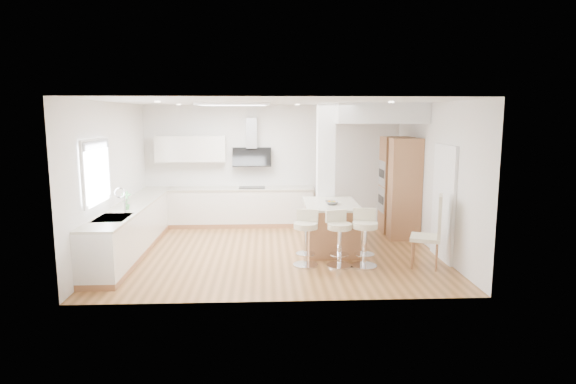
{
  "coord_description": "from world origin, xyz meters",
  "views": [
    {
      "loc": [
        -0.18,
        -8.86,
        2.55
      ],
      "look_at": [
        0.25,
        0.4,
        1.08
      ],
      "focal_mm": 30.0,
      "sensor_mm": 36.0,
      "label": 1
    }
  ],
  "objects": [
    {
      "name": "bar_stool_c",
      "position": [
        1.49,
        -1.0,
        0.56
      ],
      "size": [
        0.49,
        0.49,
        0.99
      ],
      "rotation": [
        0.0,
        0.0,
        -0.11
      ],
      "color": "silver",
      "rests_on": "ground"
    },
    {
      "name": "ground",
      "position": [
        0.0,
        0.0,
        0.0
      ],
      "size": [
        6.0,
        6.0,
        0.0
      ],
      "primitive_type": "plane",
      "color": "#AB733F",
      "rests_on": "ground"
    },
    {
      "name": "peninsula",
      "position": [
        1.05,
        0.08,
        0.46
      ],
      "size": [
        1.02,
        1.52,
        0.98
      ],
      "rotation": [
        0.0,
        0.0,
        -0.02
      ],
      "color": "#A36E46",
      "rests_on": "ground"
    },
    {
      "name": "wall_right",
      "position": [
        3.0,
        0.0,
        1.4
      ],
      "size": [
        0.04,
        5.0,
        2.8
      ],
      "primitive_type": "cube",
      "color": "white",
      "rests_on": "ground"
    },
    {
      "name": "doorway_right",
      "position": [
        2.97,
        -0.6,
        1.0
      ],
      "size": [
        0.05,
        1.0,
        2.1
      ],
      "color": "#433D34",
      "rests_on": "ground"
    },
    {
      "name": "soffit",
      "position": [
        2.1,
        1.4,
        2.6
      ],
      "size": [
        1.78,
        2.2,
        0.4
      ],
      "color": "silver",
      "rests_on": "ground"
    },
    {
      "name": "oven_column",
      "position": [
        2.68,
        1.23,
        1.05
      ],
      "size": [
        0.63,
        1.21,
        2.1
      ],
      "color": "#A36E46",
      "rests_on": "ground"
    },
    {
      "name": "dining_chair",
      "position": [
        2.61,
        -1.11,
        0.67
      ],
      "size": [
        0.63,
        0.63,
        1.26
      ],
      "rotation": [
        0.0,
        0.0,
        -0.37
      ],
      "color": "beige",
      "rests_on": "ground"
    },
    {
      "name": "bar_stool_b",
      "position": [
        1.06,
        -0.96,
        0.54
      ],
      "size": [
        0.53,
        0.53,
        0.96
      ],
      "rotation": [
        0.0,
        0.0,
        0.28
      ],
      "color": "silver",
      "rests_on": "ground"
    },
    {
      "name": "counter_back",
      "position": [
        -0.91,
        2.22,
        0.7
      ],
      "size": [
        3.62,
        0.63,
        2.5
      ],
      "color": "#A36E46",
      "rests_on": "ground"
    },
    {
      "name": "bar_stool_a",
      "position": [
        0.5,
        -0.89,
        0.54
      ],
      "size": [
        0.53,
        0.53,
        0.96
      ],
      "rotation": [
        0.0,
        0.0,
        -0.27
      ],
      "color": "silver",
      "rests_on": "ground"
    },
    {
      "name": "wall_back",
      "position": [
        0.0,
        2.5,
        1.4
      ],
      "size": [
        6.0,
        0.04,
        2.8
      ],
      "primitive_type": "cube",
      "color": "white",
      "rests_on": "ground"
    },
    {
      "name": "ceiling",
      "position": [
        0.0,
        0.0,
        0.0
      ],
      "size": [
        6.0,
        5.0,
        0.02
      ],
      "primitive_type": "cube",
      "color": "silver",
      "rests_on": "ground"
    },
    {
      "name": "skylight",
      "position": [
        -0.79,
        0.6,
        2.77
      ],
      "size": [
        4.1,
        2.1,
        0.06
      ],
      "color": "white",
      "rests_on": "ground"
    },
    {
      "name": "pillar",
      "position": [
        1.05,
        0.95,
        1.4
      ],
      "size": [
        0.35,
        0.35,
        2.8
      ],
      "color": "white",
      "rests_on": "ground"
    },
    {
      "name": "counter_left",
      "position": [
        -2.7,
        0.23,
        0.46
      ],
      "size": [
        0.63,
        4.5,
        1.35
      ],
      "color": "#A36E46",
      "rests_on": "ground"
    },
    {
      "name": "wall_left",
      "position": [
        -3.0,
        0.0,
        1.4
      ],
      "size": [
        0.04,
        5.0,
        2.8
      ],
      "primitive_type": "cube",
      "color": "white",
      "rests_on": "ground"
    },
    {
      "name": "window_left",
      "position": [
        -2.96,
        -0.9,
        1.69
      ],
      "size": [
        0.06,
        1.28,
        1.07
      ],
      "color": "white",
      "rests_on": "ground"
    }
  ]
}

